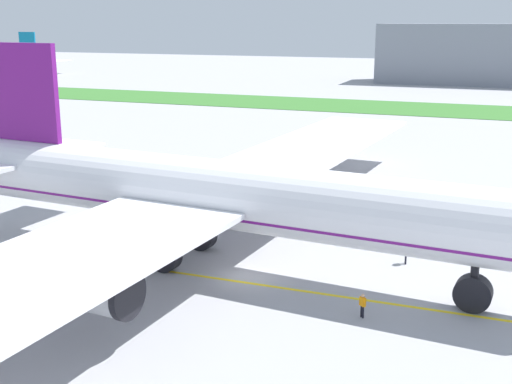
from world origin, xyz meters
TOP-DOWN VIEW (x-y plane):
  - ground_plane at (0.00, 0.00)m, footprint 600.00×600.00m
  - apron_taxi_line at (0.00, -1.15)m, footprint 280.00×0.36m
  - grass_median_strip at (0.00, 105.12)m, footprint 320.00×24.00m
  - airliner_foreground at (-3.21, 1.42)m, footprint 58.73×94.88m
  - ground_crew_wingwalker_port at (10.95, 7.06)m, footprint 0.37×0.59m
  - ground_crew_marshaller_front at (9.72, -4.01)m, footprint 0.50×0.48m

SIDE VIEW (x-z plane):
  - ground_plane at x=0.00m, z-range 0.00..0.00m
  - apron_taxi_line at x=0.00m, z-range 0.00..0.01m
  - grass_median_strip at x=0.00m, z-range 0.00..0.10m
  - ground_crew_marshaller_front at x=9.72m, z-range 0.18..1.86m
  - ground_crew_wingwalker_port at x=10.95m, z-range 0.19..1.92m
  - airliner_foreground at x=-3.21m, z-range -2.76..14.43m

